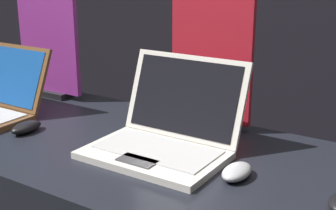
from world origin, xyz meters
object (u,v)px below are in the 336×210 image
Objects in this scene: mouse_middle at (237,172)px; promo_stand_middle at (211,61)px; mouse_front at (26,127)px; promo_stand_front at (48,41)px; laptop_middle at (166,131)px.

mouse_middle is 0.25× the size of promo_stand_middle.
mouse_front is 1.00× the size of mouse_middle.
promo_stand_front is 0.78m from laptop_middle.
promo_stand_front reaches higher than mouse_front.
promo_stand_front is at bearing 162.00° from laptop_middle.
mouse_middle is (0.72, 0.07, -0.00)m from mouse_front.
promo_stand_front is (-0.25, 0.35, 0.21)m from mouse_front.
mouse_middle is (0.25, -0.05, -0.04)m from laptop_middle.
promo_stand_middle is (0.00, 0.27, 0.16)m from laptop_middle.
promo_stand_middle reaches higher than laptop_middle.
promo_stand_middle is (0.72, 0.04, -0.01)m from promo_stand_front.
mouse_front is at bearing -54.79° from promo_stand_front.
promo_stand_front is at bearing 163.52° from mouse_middle.
mouse_front is 0.48m from promo_stand_front.
laptop_middle is at bearing -90.00° from promo_stand_middle.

